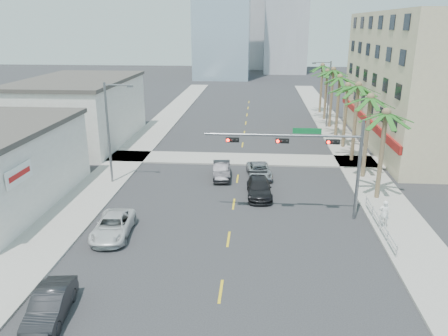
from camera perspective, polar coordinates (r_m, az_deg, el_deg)
name	(u,v)px	position (r m, az deg, el deg)	size (l,w,h in m)	color
ground	(224,271)	(25.99, -0.04, -13.36)	(260.00, 260.00, 0.00)	#262628
sidewalk_right	(360,168)	(45.36, 17.35, 0.03)	(4.00, 120.00, 0.15)	gray
sidewalk_left	(124,162)	(46.29, -12.98, 0.77)	(4.00, 120.00, 0.15)	gray
sidewalk_cross	(240,159)	(46.13, 2.14, 1.18)	(80.00, 4.00, 0.15)	gray
building_right	(437,81)	(56.18, 26.05, 10.20)	(15.25, 28.00, 15.00)	#C7B48C
building_left_far	(80,112)	(55.31, -18.30, 6.92)	(11.00, 18.00, 7.20)	beige
traffic_signal_mast	(314,152)	(31.47, 11.70, 2.09)	(11.12, 0.54, 7.20)	slate
palm_tree_0	(386,114)	(36.05, 20.43, 6.67)	(4.80, 4.80, 7.80)	brown
palm_tree_1	(371,98)	(40.94, 18.60, 8.63)	(4.80, 4.80, 8.16)	brown
palm_tree_2	(358,86)	(45.91, 17.15, 10.16)	(4.80, 4.80, 8.52)	brown
palm_tree_3	(348,86)	(51.04, 15.87, 10.23)	(4.80, 4.80, 7.80)	brown
palm_tree_4	(340,78)	(56.07, 14.91, 11.34)	(4.80, 4.80, 8.16)	brown
palm_tree_5	(333,70)	(61.14, 14.10, 12.26)	(4.80, 4.80, 8.52)	brown
palm_tree_6	(327,72)	(66.32, 13.35, 12.14)	(4.80, 4.80, 7.80)	brown
palm_tree_7	(323,66)	(71.41, 12.77, 12.87)	(4.80, 4.80, 8.16)	brown
streetlight_left	(110,128)	(39.20, -14.64, 5.05)	(2.55, 0.25, 9.00)	slate
streetlight_right	(327,91)	(61.36, 13.34, 9.77)	(2.55, 0.25, 9.00)	slate
guardrail	(380,222)	(32.06, 19.68, -6.71)	(0.08, 8.08, 1.00)	silver
car_parked_mid	(50,305)	(23.63, -21.76, -16.32)	(1.54, 4.40, 1.45)	black
car_parked_far	(113,226)	(30.56, -14.29, -7.37)	(2.32, 5.03, 1.40)	silver
car_lane_left	(222,170)	(40.51, -0.32, -0.28)	(1.56, 4.47, 1.47)	black
car_lane_center	(259,171)	(40.85, 4.63, -0.34)	(2.10, 4.55, 1.26)	#B0B0B4
car_lane_right	(259,188)	(36.34, 4.61, -2.61)	(1.98, 4.88, 1.42)	black
pedestrian	(384,214)	(32.37, 20.17, -5.63)	(0.72, 0.47, 1.97)	white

